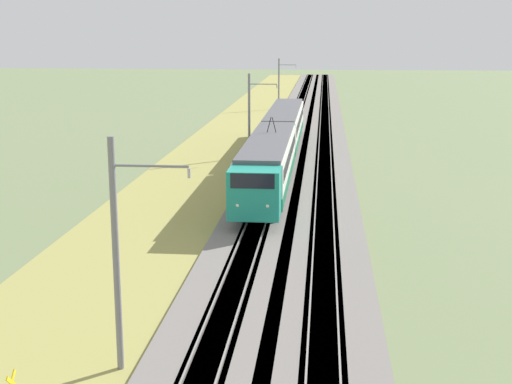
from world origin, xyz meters
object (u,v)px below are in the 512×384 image
Objects in this scene: passenger_train at (278,141)px; catenary_mast_far at (279,83)px; catenary_mast_near at (118,254)px; catenary_mast_mid at (250,115)px.

catenary_mast_far is (45.24, 2.72, 1.42)m from passenger_train.
catenary_mast_near is at bearing 180.00° from catenary_mast_far.
passenger_train is 5.16× the size of catenary_mast_near.
passenger_train is 5.41× the size of catenary_mast_mid.
catenary_mast_far is at bearing -176.56° from passenger_train.
catenary_mast_mid reaches higher than catenary_mast_far.
catenary_mast_mid is at bearing 180.00° from catenary_mast_far.
catenary_mast_mid is 1.02× the size of catenary_mast_far.
catenary_mast_near is at bearing 180.00° from catenary_mast_mid.
catenary_mast_far reaches higher than passenger_train.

